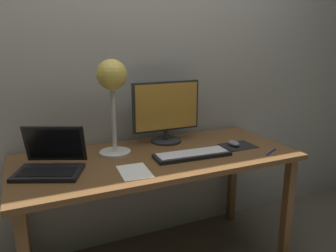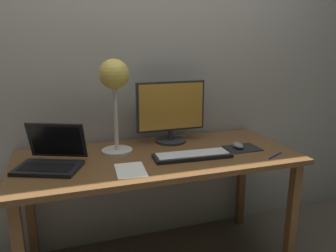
% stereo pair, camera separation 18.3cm
% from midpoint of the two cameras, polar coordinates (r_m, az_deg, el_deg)
% --- Properties ---
extents(back_wall, '(4.80, 0.06, 2.60)m').
position_cam_midpoint_polar(back_wall, '(2.19, -2.49, 12.42)').
color(back_wall, '#A8A099').
rests_on(back_wall, ground).
extents(desk, '(1.60, 0.70, 0.74)m').
position_cam_midpoint_polar(desk, '(1.94, 0.97, -7.21)').
color(desk, brown).
rests_on(desk, ground).
extents(monitor, '(0.44, 0.20, 0.39)m').
position_cam_midpoint_polar(monitor, '(2.10, 2.97, 2.67)').
color(monitor, '#28282B').
rests_on(monitor, desk).
extents(keyboard_main, '(0.45, 0.16, 0.03)m').
position_cam_midpoint_polar(keyboard_main, '(1.88, 7.00, -5.07)').
color(keyboard_main, black).
rests_on(keyboard_main, desk).
extents(laptop, '(0.39, 0.37, 0.22)m').
position_cam_midpoint_polar(laptop, '(1.81, -16.56, -4.77)').
color(laptop, black).
rests_on(laptop, desk).
extents(desk_lamp, '(0.18, 0.18, 0.54)m').
position_cam_midpoint_polar(desk_lamp, '(1.88, -6.45, 7.36)').
color(desk_lamp, beige).
rests_on(desk_lamp, desk).
extents(mousepad, '(0.20, 0.16, 0.00)m').
position_cam_midpoint_polar(mousepad, '(2.09, 15.13, -3.73)').
color(mousepad, black).
rests_on(mousepad, desk).
extents(mouse, '(0.06, 0.10, 0.03)m').
position_cam_midpoint_polar(mouse, '(2.08, 14.41, -3.28)').
color(mouse, slate).
rests_on(mouse, mousepad).
extents(paper_sheet_near_mouse, '(0.16, 0.22, 0.00)m').
position_cam_midpoint_polar(paper_sheet_near_mouse, '(1.70, -3.38, -7.62)').
color(paper_sheet_near_mouse, white).
rests_on(paper_sheet_near_mouse, desk).
extents(pen, '(0.13, 0.07, 0.01)m').
position_cam_midpoint_polar(pen, '(2.02, 20.46, -4.78)').
color(pen, '#2633A5').
rests_on(pen, desk).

